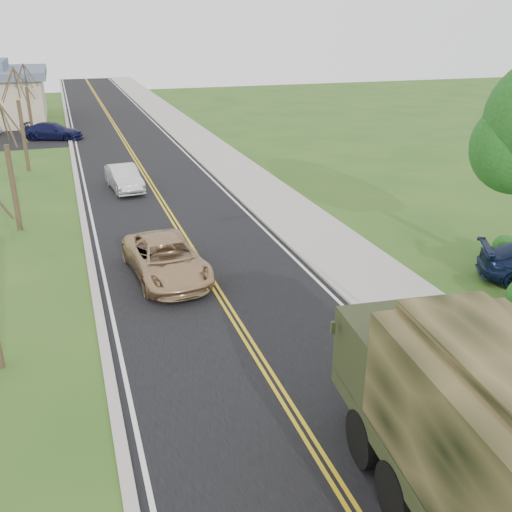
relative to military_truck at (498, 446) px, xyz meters
name	(u,v)px	position (x,y,z in m)	size (l,w,h in m)	color
road	(127,146)	(-1.80, 39.15, -2.30)	(8.00, 120.00, 0.01)	black
curb_right	(180,142)	(2.35, 39.15, -2.25)	(0.30, 120.00, 0.12)	#9E998E
sidewalk_right	(201,141)	(4.10, 39.15, -2.26)	(3.20, 120.00, 0.10)	#9E998E
curb_left	(72,149)	(-5.95, 39.15, -2.26)	(0.30, 120.00, 0.10)	#9E998E
bare_tree_b	(12,178)	(-8.80, 21.15, 0.17)	(1.83, 2.14, 5.73)	#38281C
bare_tree_c	(22,127)	(-8.80, 33.15, 0.47)	(2.04, 2.39, 6.42)	#38281C
bare_tree_d	(29,106)	(-8.80, 45.15, 0.24)	(1.88, 2.20, 5.91)	#38281C
military_truck	(498,446)	(0.00, 0.00, 0.00)	(3.58, 8.32, 4.03)	black
suv_champagne	(166,259)	(-3.27, 13.73, -1.57)	(2.45, 5.32, 1.48)	tan
sedan_silver	(124,178)	(-3.40, 26.49, -1.61)	(1.48, 4.24, 1.40)	silver
lot_car_navy	(53,131)	(-7.20, 43.76, -1.63)	(1.91, 4.71, 1.37)	#0E1034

